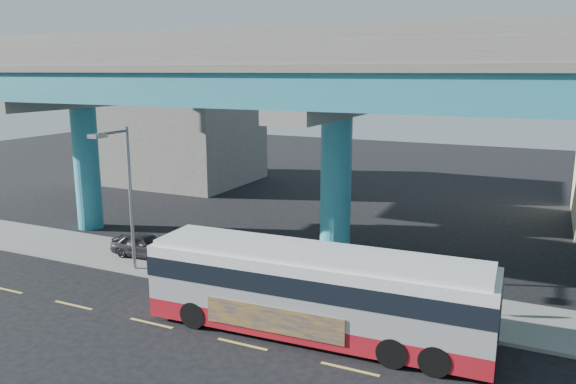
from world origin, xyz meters
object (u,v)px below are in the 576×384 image
at_px(transit_bus, 315,289).
at_px(stop_sign, 374,265).
at_px(parked_car, 145,245).
at_px(street_lamp, 122,179).

xyz_separation_m(transit_bus, stop_sign, (1.38, 2.70, 0.27)).
bearing_deg(transit_bus, parked_car, 157.30).
xyz_separation_m(parked_car, stop_sign, (12.48, -1.43, 1.28)).
bearing_deg(stop_sign, transit_bus, -131.98).
relative_size(transit_bus, parked_car, 3.50).
bearing_deg(stop_sign, parked_car, 158.52).
bearing_deg(stop_sign, street_lamp, 168.49).
relative_size(transit_bus, street_lamp, 1.86).
bearing_deg(parked_car, stop_sign, -98.16).
height_order(parked_car, street_lamp, street_lamp).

